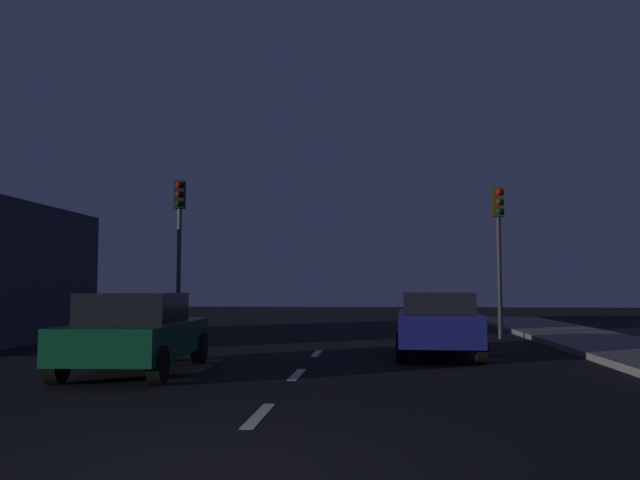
{
  "coord_description": "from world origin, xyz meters",
  "views": [
    {
      "loc": [
        1.48,
        -5.51,
        1.58
      ],
      "look_at": [
        -0.4,
        15.61,
        3.1
      ],
      "focal_mm": 36.85,
      "sensor_mm": 36.0,
      "label": 1
    }
  ],
  "objects_px": {
    "car_adjacent_lane": "(136,332)",
    "traffic_signal_right": "(499,232)",
    "traffic_signal_left": "(179,227)",
    "car_stopped_ahead": "(437,323)"
  },
  "relations": [
    {
      "from": "traffic_signal_right",
      "to": "car_adjacent_lane",
      "type": "height_order",
      "value": "traffic_signal_right"
    },
    {
      "from": "traffic_signal_left",
      "to": "car_stopped_ahead",
      "type": "height_order",
      "value": "traffic_signal_left"
    },
    {
      "from": "traffic_signal_right",
      "to": "car_stopped_ahead",
      "type": "relative_size",
      "value": 1.14
    },
    {
      "from": "traffic_signal_left",
      "to": "traffic_signal_right",
      "type": "height_order",
      "value": "traffic_signal_left"
    },
    {
      "from": "traffic_signal_left",
      "to": "car_stopped_ahead",
      "type": "bearing_deg",
      "value": -33.81
    },
    {
      "from": "car_stopped_ahead",
      "to": "traffic_signal_left",
      "type": "bearing_deg",
      "value": 146.19
    },
    {
      "from": "traffic_signal_left",
      "to": "car_stopped_ahead",
      "type": "distance_m",
      "value": 9.71
    },
    {
      "from": "car_adjacent_lane",
      "to": "traffic_signal_right",
      "type": "bearing_deg",
      "value": 46.88
    },
    {
      "from": "car_stopped_ahead",
      "to": "traffic_signal_right",
      "type": "bearing_deg",
      "value": 65.54
    },
    {
      "from": "traffic_signal_right",
      "to": "car_adjacent_lane",
      "type": "bearing_deg",
      "value": -133.12
    }
  ]
}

